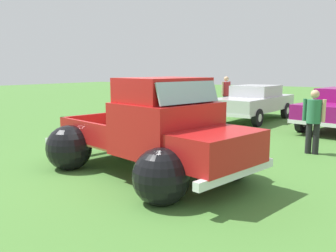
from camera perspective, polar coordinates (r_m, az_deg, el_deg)
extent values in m
plane|color=#477A33|center=(7.33, -3.77, -7.40)|extent=(80.00, 80.00, 0.00)
cylinder|color=black|center=(6.90, 9.71, -5.29)|extent=(0.79, 0.37, 0.76)
cylinder|color=silver|center=(6.90, 9.71, -5.29)|extent=(0.38, 0.30, 0.34)
cylinder|color=black|center=(5.63, -0.88, -8.43)|extent=(0.79, 0.37, 0.76)
cylinder|color=silver|center=(5.63, -0.88, -8.43)|extent=(0.38, 0.30, 0.34)
cylinder|color=black|center=(8.79, -5.23, -2.11)|extent=(0.79, 0.37, 0.76)
cylinder|color=silver|center=(8.79, -5.23, -2.11)|extent=(0.38, 0.30, 0.34)
cylinder|color=black|center=(7.83, -15.16, -3.76)|extent=(0.79, 0.37, 0.76)
cylinder|color=silver|center=(7.83, -15.16, -3.76)|extent=(0.38, 0.30, 0.34)
sphere|color=black|center=(8.81, -4.98, -1.68)|extent=(1.14, 1.14, 0.96)
sphere|color=black|center=(7.80, -15.50, -3.38)|extent=(1.14, 1.14, 0.96)
cube|color=olive|center=(7.93, -8.29, -2.21)|extent=(2.33, 1.93, 0.04)
cube|color=red|center=(8.33, -4.27, 0.01)|extent=(2.02, 0.50, 0.50)
cube|color=red|center=(7.49, -12.85, -1.21)|extent=(2.02, 0.50, 0.50)
cube|color=red|center=(7.12, -3.65, -1.51)|extent=(0.40, 1.52, 0.50)
cube|color=red|center=(8.69, -12.16, 0.21)|extent=(0.40, 1.52, 0.50)
cube|color=red|center=(6.64, -0.20, -0.29)|extent=(1.77, 1.96, 0.95)
cube|color=red|center=(6.63, -0.81, 5.79)|extent=(1.45, 1.75, 0.45)
cube|color=#8CADB7|center=(6.18, 3.33, 5.35)|extent=(0.45, 1.46, 0.38)
cube|color=red|center=(5.98, 6.84, -3.34)|extent=(1.56, 1.84, 0.55)
sphere|color=black|center=(6.91, 9.86, -4.92)|extent=(1.09, 1.09, 0.92)
sphere|color=black|center=(5.60, -1.11, -8.11)|extent=(1.09, 1.09, 0.92)
cube|color=silver|center=(9.00, -13.14, -1.53)|extent=(0.53, 1.96, 0.14)
cube|color=silver|center=(5.75, 11.01, -7.39)|extent=(0.53, 1.96, 0.14)
sphere|color=red|center=(9.36, -8.92, 0.12)|extent=(0.13, 0.13, 0.11)
sphere|color=red|center=(8.56, -17.56, -1.03)|extent=(0.13, 0.13, 0.11)
cylinder|color=black|center=(15.22, 1.00, 2.43)|extent=(0.25, 0.67, 0.66)
cylinder|color=silver|center=(15.22, 1.00, 2.43)|extent=(0.23, 0.31, 0.30)
cylinder|color=black|center=(16.29, -3.83, 2.84)|extent=(0.25, 0.67, 0.66)
cylinder|color=silver|center=(16.29, -3.83, 2.84)|extent=(0.23, 0.31, 0.30)
cylinder|color=black|center=(17.42, 6.26, 3.21)|extent=(0.25, 0.67, 0.66)
cylinder|color=silver|center=(17.42, 6.26, 3.21)|extent=(0.23, 0.31, 0.30)
cylinder|color=black|center=(18.36, 1.70, 3.55)|extent=(0.25, 0.67, 0.66)
cylinder|color=silver|center=(18.36, 1.70, 3.55)|extent=(0.23, 0.31, 0.30)
cube|color=silver|center=(16.76, 1.39, 4.32)|extent=(2.12, 4.28, 0.55)
cube|color=#8CADB7|center=(16.86, 1.73, 6.05)|extent=(1.71, 1.86, 0.45)
cube|color=silver|center=(18.46, 5.15, 3.92)|extent=(1.89, 0.23, 0.12)
cube|color=silver|center=(15.19, -3.19, 2.86)|extent=(1.89, 0.23, 0.12)
cylinder|color=black|center=(13.45, 14.07, 1.29)|extent=(0.24, 0.67, 0.66)
cylinder|color=silver|center=(13.45, 14.07, 1.29)|extent=(0.23, 0.31, 0.30)
cylinder|color=black|center=(14.16, 8.06, 1.85)|extent=(0.24, 0.67, 0.66)
cylinder|color=silver|center=(14.16, 8.06, 1.85)|extent=(0.23, 0.31, 0.30)
cylinder|color=black|center=(16.17, 18.24, 2.36)|extent=(0.24, 0.67, 0.66)
cylinder|color=silver|center=(16.17, 18.24, 2.36)|extent=(0.23, 0.31, 0.30)
cylinder|color=black|center=(16.77, 13.02, 2.81)|extent=(0.24, 0.67, 0.66)
cylinder|color=silver|center=(16.77, 13.02, 2.81)|extent=(0.23, 0.31, 0.30)
cube|color=silver|center=(15.07, 13.54, 3.55)|extent=(2.04, 4.70, 0.55)
cube|color=silver|center=(15.20, 13.89, 5.47)|extent=(1.63, 2.03, 0.45)
cube|color=silver|center=(17.17, 16.59, 3.20)|extent=(1.80, 0.22, 0.12)
cube|color=silver|center=(13.07, 9.46, 1.76)|extent=(1.80, 0.22, 0.12)
cylinder|color=black|center=(12.72, 20.51, 0.57)|extent=(0.31, 0.69, 0.66)
cylinder|color=silver|center=(12.72, 20.51, 0.57)|extent=(0.26, 0.33, 0.30)
cylinder|color=black|center=(15.49, 24.93, 1.71)|extent=(0.31, 0.69, 0.66)
cylinder|color=silver|center=(15.49, 24.93, 1.71)|extent=(0.26, 0.33, 0.30)
cube|color=silver|center=(11.67, 22.61, 0.33)|extent=(1.79, 0.42, 0.12)
cylinder|color=black|center=(17.20, 8.98, 3.40)|extent=(0.20, 0.20, 0.85)
cylinder|color=black|center=(17.32, 9.39, 3.42)|extent=(0.20, 0.20, 0.85)
cylinder|color=#B2262D|center=(17.20, 9.25, 5.88)|extent=(0.44, 0.44, 0.64)
cylinder|color=#DBAD84|center=(17.05, 8.71, 5.98)|extent=(0.12, 0.12, 0.61)
cylinder|color=#B2262D|center=(17.35, 9.78, 6.00)|extent=(0.12, 0.12, 0.61)
sphere|color=#DBAD84|center=(17.18, 9.29, 7.43)|extent=(0.30, 0.30, 0.23)
cylinder|color=black|center=(9.53, 21.52, -1.81)|extent=(0.15, 0.15, 0.77)
cylinder|color=black|center=(9.51, 22.52, -1.90)|extent=(0.15, 0.15, 0.77)
cylinder|color=#2D724C|center=(9.42, 22.26, 2.17)|extent=(0.35, 0.35, 0.58)
cylinder|color=#2D724C|center=(9.46, 20.96, 2.44)|extent=(0.09, 0.09, 0.55)
cylinder|color=#DBAD84|center=(9.39, 23.59, 2.24)|extent=(0.09, 0.09, 0.55)
sphere|color=#DBAD84|center=(9.39, 22.41, 4.72)|extent=(0.21, 0.21, 0.21)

